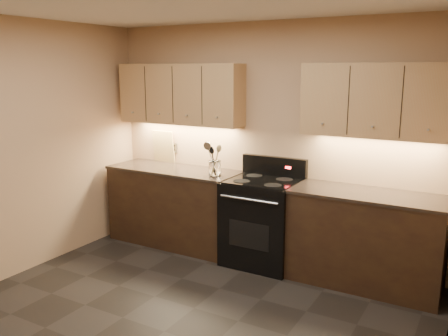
{
  "coord_description": "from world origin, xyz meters",
  "views": [
    {
      "loc": [
        2.16,
        -2.79,
        2.1
      ],
      "look_at": [
        -0.27,
        1.45,
        1.07
      ],
      "focal_mm": 38.0,
      "sensor_mm": 36.0,
      "label": 1
    }
  ],
  "objects": [
    {
      "name": "cutting_board",
      "position": [
        -1.46,
        1.97,
        1.13
      ],
      "size": [
        0.32,
        0.08,
        0.4
      ],
      "primitive_type": "cube",
      "rotation": [
        0.12,
        0.0,
        -0.03
      ],
      "color": "tan",
      "rests_on": "counter_left"
    },
    {
      "name": "counter_left",
      "position": [
        -1.1,
        1.7,
        0.47
      ],
      "size": [
        1.62,
        0.62,
        0.93
      ],
      "color": "black",
      "rests_on": "ground"
    },
    {
      "name": "black_spoon",
      "position": [
        -0.5,
        1.65,
        1.1
      ],
      "size": [
        0.09,
        0.1,
        0.31
      ],
      "primitive_type": null,
      "rotation": [
        0.14,
        -0.08,
        -0.1
      ],
      "color": "black",
      "rests_on": "utensil_crock"
    },
    {
      "name": "utensil_crock",
      "position": [
        -0.49,
        1.62,
        1.01
      ],
      "size": [
        0.15,
        0.15,
        0.17
      ],
      "color": "white",
      "rests_on": "counter_left"
    },
    {
      "name": "outlet_plate",
      "position": [
        -1.3,
        1.99,
        1.12
      ],
      "size": [
        0.08,
        0.01,
        0.12
      ],
      "primitive_type": "cube",
      "color": "#B2B5BA",
      "rests_on": "wall_back"
    },
    {
      "name": "upper_cab_left",
      "position": [
        -1.1,
        1.85,
        1.8
      ],
      "size": [
        1.6,
        0.3,
        0.7
      ],
      "primitive_type": "cube",
      "color": "#A58452",
      "rests_on": "wall_back"
    },
    {
      "name": "counter_right",
      "position": [
        1.18,
        1.7,
        0.47
      ],
      "size": [
        1.46,
        0.62,
        0.93
      ],
      "color": "black",
      "rests_on": "ground"
    },
    {
      "name": "stove",
      "position": [
        0.08,
        1.68,
        0.48
      ],
      "size": [
        0.76,
        0.68,
        1.14
      ],
      "color": "black",
      "rests_on": "ground"
    },
    {
      "name": "steel_skimmer",
      "position": [
        -0.46,
        1.62,
        1.12
      ],
      "size": [
        0.21,
        0.14,
        0.37
      ],
      "primitive_type": null,
      "rotation": [
        0.07,
        -0.33,
        0.11
      ],
      "color": "silver",
      "rests_on": "utensil_crock"
    },
    {
      "name": "floor",
      "position": [
        0.0,
        0.0,
        0.0
      ],
      "size": [
        4.0,
        4.0,
        0.0
      ],
      "primitive_type": "plane",
      "color": "black",
      "rests_on": "ground"
    },
    {
      "name": "wooden_spoon",
      "position": [
        -0.52,
        1.62,
        1.11
      ],
      "size": [
        0.14,
        0.1,
        0.33
      ],
      "primitive_type": null,
      "rotation": [
        -0.01,
        0.24,
        0.31
      ],
      "color": "tan",
      "rests_on": "utensil_crock"
    },
    {
      "name": "wall_back",
      "position": [
        0.0,
        2.0,
        1.3
      ],
      "size": [
        4.0,
        0.04,
        2.6
      ],
      "primitive_type": "cube",
      "color": "tan",
      "rests_on": "ground"
    },
    {
      "name": "steel_spatula",
      "position": [
        -0.47,
        1.63,
        1.12
      ],
      "size": [
        0.23,
        0.12,
        0.36
      ],
      "primitive_type": null,
      "rotation": [
        0.12,
        -0.36,
        -0.39
      ],
      "color": "silver",
      "rests_on": "utensil_crock"
    },
    {
      "name": "upper_cab_right",
      "position": [
        1.18,
        1.85,
        1.8
      ],
      "size": [
        1.44,
        0.3,
        0.7
      ],
      "primitive_type": "cube",
      "color": "#A58452",
      "rests_on": "wall_back"
    }
  ]
}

